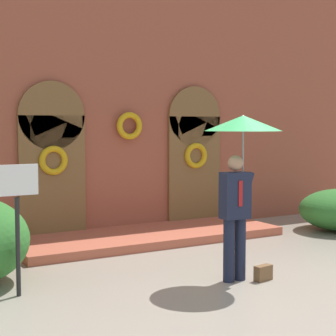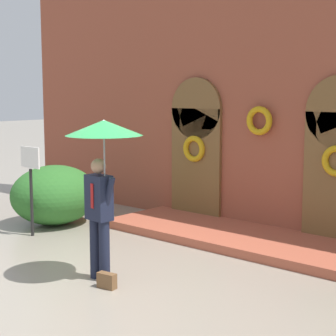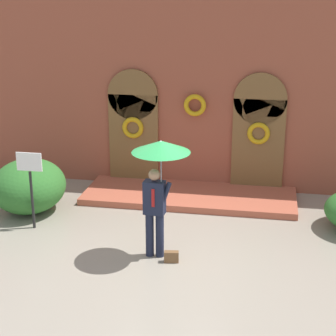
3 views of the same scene
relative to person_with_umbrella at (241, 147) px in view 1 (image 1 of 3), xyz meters
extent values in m
plane|color=gray|center=(0.15, 0.05, -1.91)|extent=(80.00, 80.00, 0.00)
cube|color=brown|center=(0.15, 4.25, 0.89)|extent=(14.00, 0.50, 5.60)
cube|color=brown|center=(-1.45, 3.96, -0.71)|extent=(1.30, 0.08, 2.40)
cylinder|color=brown|center=(-1.45, 3.96, 0.49)|extent=(1.30, 0.08, 1.30)
cube|color=brown|center=(1.75, 3.96, -0.71)|extent=(1.30, 0.08, 2.40)
cylinder|color=brown|center=(1.75, 3.96, 0.49)|extent=(1.30, 0.08, 1.30)
torus|color=#C69314|center=(-1.45, 3.89, -0.36)|extent=(0.56, 0.12, 0.56)
torus|color=#C69314|center=(1.75, 3.89, -0.36)|extent=(0.56, 0.12, 0.56)
torus|color=#C69314|center=(0.15, 3.89, 0.29)|extent=(0.56, 0.12, 0.56)
cube|color=#AA523A|center=(0.15, 3.10, -1.83)|extent=(5.20, 1.80, 0.16)
cylinder|color=#191E33|center=(-0.20, 0.00, -1.46)|extent=(0.16, 0.16, 0.90)
cylinder|color=#191E33|center=(0.00, 0.00, -1.46)|extent=(0.16, 0.16, 0.90)
cube|color=#191E33|center=(-0.10, 0.00, -0.68)|extent=(0.42, 0.28, 0.66)
cube|color=#A51919|center=(-0.10, -0.13, -0.64)|extent=(0.06, 0.02, 0.36)
sphere|color=#A87A5B|center=(-0.10, 0.00, -0.22)|extent=(0.22, 0.22, 0.22)
cylinder|color=#191E33|center=(0.12, 0.00, -0.58)|extent=(0.22, 0.09, 0.46)
cylinder|color=gray|center=(0.03, 0.00, -0.26)|extent=(0.02, 0.02, 0.98)
cone|color=#1E7538|center=(0.03, 0.00, 0.34)|extent=(1.10, 1.10, 0.22)
cone|color=white|center=(0.03, 0.00, 0.35)|extent=(0.61, 0.61, 0.20)
cube|color=brown|center=(0.27, -0.20, -1.80)|extent=(0.29, 0.16, 0.22)
cylinder|color=black|center=(-2.96, 0.82, -1.26)|extent=(0.06, 0.06, 1.30)
cube|color=white|center=(-2.96, 0.82, -0.39)|extent=(0.56, 0.03, 0.40)
camera|label=1|loc=(-4.85, -6.35, 0.33)|focal=60.00mm
camera|label=2|loc=(5.96, -5.35, 0.85)|focal=60.00mm
camera|label=3|loc=(1.91, -9.73, 3.25)|focal=60.00mm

